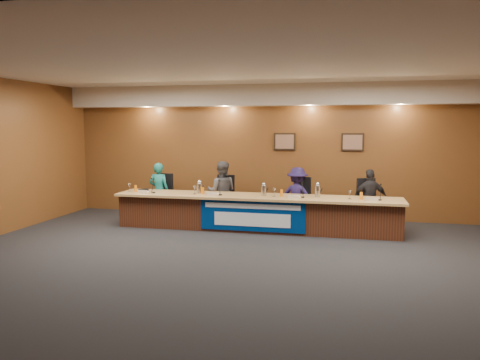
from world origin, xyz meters
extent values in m
plane|color=black|center=(0.00, 0.00, 0.00)|extent=(10.00, 10.00, 0.00)
cube|color=silver|center=(0.00, 0.00, 3.20)|extent=(10.00, 8.00, 0.04)
cube|color=brown|center=(0.00, 4.00, 1.60)|extent=(10.00, 0.04, 3.20)
cube|color=beige|center=(0.00, 3.75, 2.95)|extent=(10.00, 0.50, 0.50)
cube|color=#432011|center=(0.00, 2.40, 0.35)|extent=(6.00, 0.80, 0.70)
cube|color=#A87F4C|center=(0.00, 2.35, 0.72)|extent=(6.10, 0.95, 0.05)
cube|color=navy|center=(0.00, 1.99, 0.38)|extent=(2.20, 0.02, 0.65)
cube|color=silver|center=(0.00, 1.97, 0.58)|extent=(2.00, 0.01, 0.10)
cube|color=silver|center=(0.00, 1.97, 0.30)|extent=(1.60, 0.01, 0.28)
cube|color=black|center=(0.40, 3.97, 1.85)|extent=(0.52, 0.04, 0.42)
cube|color=black|center=(2.00, 3.97, 1.85)|extent=(0.52, 0.04, 0.42)
imported|color=#14635D|center=(-2.49, 3.04, 0.68)|extent=(0.51, 0.34, 1.36)
imported|color=#454448|center=(-0.93, 3.04, 0.71)|extent=(0.76, 0.63, 1.42)
imported|color=#191139|center=(0.82, 3.04, 0.65)|extent=(0.93, 0.66, 1.31)
imported|color=black|center=(2.39, 3.04, 0.65)|extent=(0.82, 0.49, 1.30)
cube|color=black|center=(-2.49, 3.14, 0.48)|extent=(0.54, 0.54, 0.08)
cube|color=black|center=(-0.93, 3.14, 0.48)|extent=(0.52, 0.52, 0.08)
cube|color=black|center=(0.82, 3.14, 0.48)|extent=(0.62, 0.62, 0.08)
cube|color=black|center=(2.39, 3.14, 0.48)|extent=(0.63, 0.63, 0.08)
cube|color=white|center=(-2.49, 2.12, 0.80)|extent=(0.24, 0.08, 0.10)
cylinder|color=black|center=(-2.27, 2.22, 0.76)|extent=(0.07, 0.07, 0.02)
cylinder|color=orange|center=(-2.74, 2.31, 0.82)|extent=(0.06, 0.06, 0.15)
cylinder|color=silver|center=(-2.90, 2.34, 0.84)|extent=(0.08, 0.08, 0.18)
cube|color=white|center=(-0.90, 2.13, 0.80)|extent=(0.24, 0.08, 0.10)
cylinder|color=black|center=(-0.74, 2.22, 0.76)|extent=(0.07, 0.07, 0.02)
cylinder|color=orange|center=(-1.17, 2.32, 0.82)|extent=(0.06, 0.06, 0.15)
cylinder|color=silver|center=(-1.33, 2.26, 0.84)|extent=(0.08, 0.08, 0.18)
cube|color=white|center=(0.84, 2.10, 0.80)|extent=(0.24, 0.08, 0.10)
cylinder|color=black|center=(1.01, 2.29, 0.76)|extent=(0.07, 0.07, 0.02)
cylinder|color=orange|center=(0.56, 2.32, 0.82)|extent=(0.06, 0.06, 0.15)
cylinder|color=silver|center=(0.42, 2.28, 0.84)|extent=(0.08, 0.08, 0.18)
cube|color=white|center=(2.38, 2.11, 0.80)|extent=(0.24, 0.08, 0.10)
cylinder|color=black|center=(2.54, 2.26, 0.76)|extent=(0.07, 0.07, 0.02)
cylinder|color=orange|center=(2.18, 2.29, 0.82)|extent=(0.06, 0.06, 0.15)
cylinder|color=silver|center=(1.96, 2.29, 0.84)|extent=(0.08, 0.08, 0.18)
cylinder|color=silver|center=(-1.27, 2.43, 0.86)|extent=(0.13, 0.13, 0.22)
cylinder|color=silver|center=(0.18, 2.34, 0.86)|extent=(0.11, 0.11, 0.23)
cylinder|color=silver|center=(1.30, 2.40, 0.88)|extent=(0.12, 0.12, 0.25)
cylinder|color=black|center=(-2.58, 2.45, 0.78)|extent=(0.32, 0.32, 0.05)
camera|label=1|loc=(1.88, -7.32, 2.21)|focal=35.00mm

